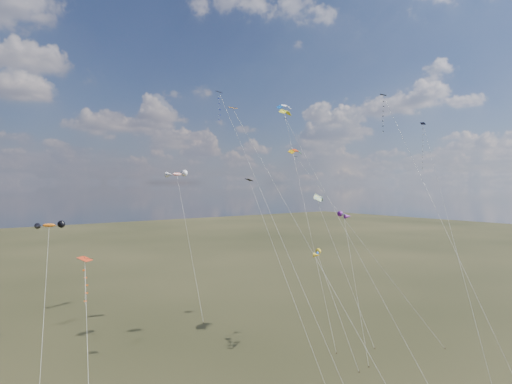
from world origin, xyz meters
TOP-DOWN VIEW (x-y plane):
  - diamond_black_high at (23.73, 15.18)m, footprint 15.04×27.61m
  - diamond_navy_tall at (-2.22, 21.30)m, footprint 2.46×25.58m
  - diamond_black_mid at (-2.96, 11.69)m, footprint 0.77×13.52m
  - diamond_red_low at (-22.90, 13.38)m, footprint 3.60×11.19m
  - diamond_navy_right at (19.90, 6.48)m, footprint 14.10×16.88m
  - diamond_orange_center at (-6.98, 4.84)m, footprint 1.06×24.40m
  - parafoil_yellow at (5.44, 18.38)m, footprint 4.71×26.00m
  - parafoil_blue_white at (10.55, 24.59)m, footprint 7.40×17.36m
  - parafoil_striped at (10.82, 17.49)m, footprint 3.33×12.60m
  - parafoil_tricolor at (7.25, 18.26)m, footprint 10.07×17.84m
  - novelty_orange_black at (-23.07, 25.69)m, footprint 5.60×14.06m
  - novelty_white_purple at (8.71, 10.89)m, footprint 5.29×8.96m
  - novelty_redwhite_stripe at (-0.01, 39.50)m, footprint 4.11×12.98m
  - novelty_blue_yellow at (5.01, 11.89)m, footprint 3.85×9.98m

SIDE VIEW (x-z plane):
  - diamond_red_low at x=-22.90m, z-range 4.10..17.55m
  - novelty_blue_yellow at x=5.01m, z-range 5.47..17.28m
  - diamond_black_mid at x=-2.96m, z-range 4.09..24.77m
  - novelty_orange_black at x=-23.07m, z-range 7.43..23.35m
  - novelty_white_purple at x=8.71m, z-range 7.75..24.24m
  - parafoil_striped at x=10.82m, z-range 8.76..27.87m
  - diamond_orange_center at x=-6.98m, z-range 4.69..33.19m
  - novelty_redwhite_stripe at x=-0.01m, z-range 10.42..32.70m
  - diamond_navy_right at x=19.90m, z-range 9.59..38.04m
  - parafoil_tricolor at x=7.25m, z-range 11.87..37.05m
  - diamond_navy_tall at x=-2.22m, z-range 11.56..44.14m
  - diamond_black_high at x=23.73m, z-range 12.06..46.37m
  - parafoil_yellow at x=5.44m, z-range 14.53..45.15m
  - parafoil_blue_white at x=10.55m, z-range 15.51..48.13m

